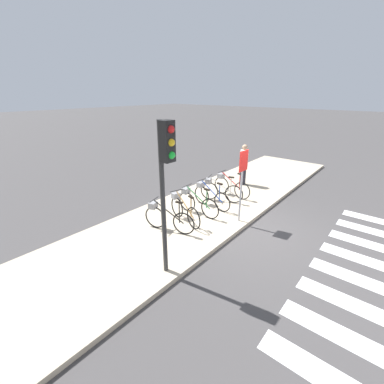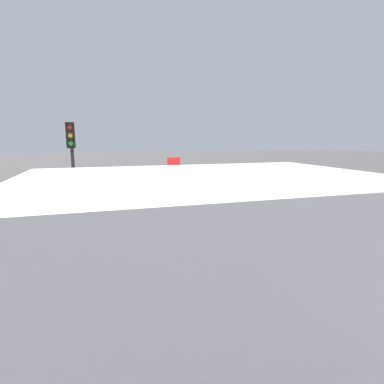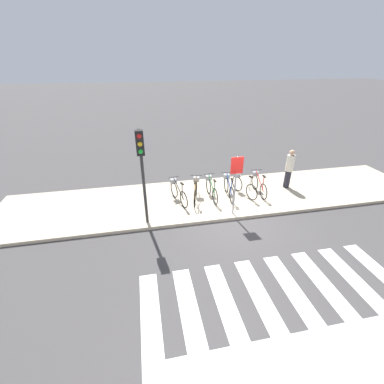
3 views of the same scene
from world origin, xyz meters
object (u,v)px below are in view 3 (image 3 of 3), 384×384
object	(u,v)px
parked_bicycle_0	(178,191)
parked_bicycle_2	(211,188)
parked_bicycle_5	(258,184)
sign_post	(236,176)
traffic_light	(141,159)
parked_bicycle_4	(243,185)
pedestrian	(289,168)
parked_bicycle_1	(196,190)
parked_bicycle_3	(228,187)

from	to	relation	value
parked_bicycle_0	parked_bicycle_2	distance (m)	1.37
parked_bicycle_0	parked_bicycle_5	bearing A→B (deg)	0.43
parked_bicycle_0	sign_post	xyz separation A→B (m)	(1.86, -1.32, 1.07)
traffic_light	sign_post	bearing A→B (deg)	0.98
traffic_light	parked_bicycle_4	bearing A→B (deg)	19.51
pedestrian	traffic_light	bearing A→B (deg)	-164.96
parked_bicycle_5	traffic_light	xyz separation A→B (m)	(-4.71, -1.40, 1.94)
parked_bicycle_4	traffic_light	bearing A→B (deg)	-160.49
parked_bicycle_1	parked_bicycle_4	bearing A→B (deg)	1.74
parked_bicycle_1	traffic_light	xyz separation A→B (m)	(-2.00, -1.37, 1.94)
parked_bicycle_1	traffic_light	size ratio (longest dim) A/B	0.47
parked_bicycle_2	traffic_light	size ratio (longest dim) A/B	0.48
parked_bicycle_1	parked_bicycle_2	bearing A→B (deg)	2.18
sign_post	parked_bicycle_0	bearing A→B (deg)	144.69
parked_bicycle_3	traffic_light	size ratio (longest dim) A/B	0.48
parked_bicycle_2	pedestrian	xyz separation A→B (m)	(3.55, 0.27, 0.48)
traffic_light	parked_bicycle_1	bearing A→B (deg)	34.32
parked_bicycle_2	parked_bicycle_4	world-z (taller)	same
parked_bicycle_3	parked_bicycle_2	bearing A→B (deg)	179.06
parked_bicycle_2	pedestrian	bearing A→B (deg)	4.40
parked_bicycle_3	traffic_light	world-z (taller)	traffic_light
parked_bicycle_4	sign_post	xyz separation A→B (m)	(-0.89, -1.38, 1.07)
parked_bicycle_2	traffic_light	distance (m)	3.57
parked_bicycle_1	parked_bicycle_5	world-z (taller)	same
sign_post	parked_bicycle_1	bearing A→B (deg)	130.86
parked_bicycle_1	parked_bicycle_5	distance (m)	2.70
parked_bicycle_2	parked_bicycle_4	size ratio (longest dim) A/B	1.05
parked_bicycle_1	parked_bicycle_5	bearing A→B (deg)	0.68
parked_bicycle_5	pedestrian	distance (m)	1.58
parked_bicycle_1	parked_bicycle_4	size ratio (longest dim) A/B	1.01
parked_bicycle_2	traffic_light	world-z (taller)	traffic_light
parked_bicycle_2	pedestrian	size ratio (longest dim) A/B	0.92
sign_post	traffic_light	bearing A→B (deg)	-179.02
parked_bicycle_3	parked_bicycle_5	size ratio (longest dim) A/B	1.00
parked_bicycle_2	parked_bicycle_4	bearing A→B (deg)	1.54
parked_bicycle_3	sign_post	xyz separation A→B (m)	(-0.24, -1.33, 1.07)
pedestrian	parked_bicycle_2	bearing A→B (deg)	-175.60
parked_bicycle_3	pedestrian	distance (m)	2.86
parked_bicycle_1	parked_bicycle_4	xyz separation A→B (m)	(2.03, 0.06, 0.00)
parked_bicycle_2	traffic_light	xyz separation A→B (m)	(-2.65, -1.39, 1.94)
parked_bicycle_5	parked_bicycle_4	bearing A→B (deg)	177.49
parked_bicycle_0	parked_bicycle_3	bearing A→B (deg)	0.16
parked_bicycle_2	parked_bicycle_3	size ratio (longest dim) A/B	1.00
parked_bicycle_3	traffic_light	distance (m)	4.14
parked_bicycle_0	sign_post	bearing A→B (deg)	-35.31
parked_bicycle_0	parked_bicycle_4	distance (m)	2.76
parked_bicycle_4	parked_bicycle_3	bearing A→B (deg)	-175.66
parked_bicycle_0	parked_bicycle_5	size ratio (longest dim) A/B	0.97
traffic_light	parked_bicycle_5	bearing A→B (deg)	16.56
parked_bicycle_5	sign_post	world-z (taller)	sign_post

